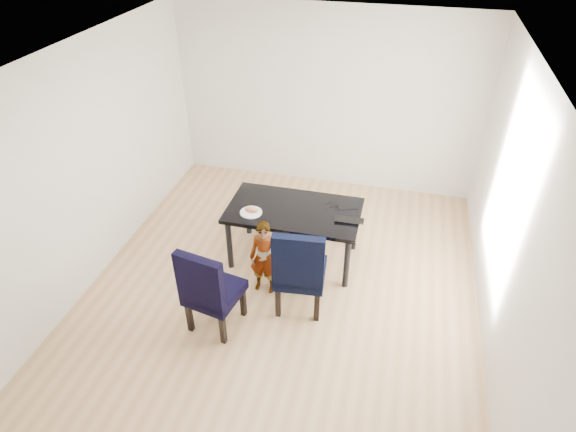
% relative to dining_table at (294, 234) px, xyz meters
% --- Properties ---
extents(floor, '(4.50, 5.00, 0.01)m').
position_rel_dining_table_xyz_m(floor, '(0.00, -0.50, -0.38)').
color(floor, tan).
rests_on(floor, ground).
extents(ceiling, '(4.50, 5.00, 0.01)m').
position_rel_dining_table_xyz_m(ceiling, '(0.00, -0.50, 2.33)').
color(ceiling, white).
rests_on(ceiling, wall_back).
extents(wall_back, '(4.50, 0.01, 2.70)m').
position_rel_dining_table_xyz_m(wall_back, '(0.00, 2.00, 0.98)').
color(wall_back, silver).
rests_on(wall_back, ground).
extents(wall_front, '(4.50, 0.01, 2.70)m').
position_rel_dining_table_xyz_m(wall_front, '(0.00, -3.00, 0.98)').
color(wall_front, silver).
rests_on(wall_front, ground).
extents(wall_left, '(0.01, 5.00, 2.70)m').
position_rel_dining_table_xyz_m(wall_left, '(-2.25, -0.50, 0.98)').
color(wall_left, white).
rests_on(wall_left, ground).
extents(wall_right, '(0.01, 5.00, 2.70)m').
position_rel_dining_table_xyz_m(wall_right, '(2.25, -0.50, 0.98)').
color(wall_right, white).
rests_on(wall_right, ground).
extents(dining_table, '(1.60, 0.90, 0.75)m').
position_rel_dining_table_xyz_m(dining_table, '(0.00, 0.00, 0.00)').
color(dining_table, black).
rests_on(dining_table, floor).
extents(chair_left, '(0.61, 0.62, 1.08)m').
position_rel_dining_table_xyz_m(chair_left, '(-0.55, -1.28, 0.16)').
color(chair_left, black).
rests_on(chair_left, floor).
extents(chair_right, '(0.59, 0.61, 1.12)m').
position_rel_dining_table_xyz_m(chair_right, '(0.26, -0.78, 0.19)').
color(chair_right, black).
rests_on(chair_right, floor).
extents(child, '(0.35, 0.23, 0.95)m').
position_rel_dining_table_xyz_m(child, '(-0.19, -0.65, 0.10)').
color(child, '#CE4E11').
rests_on(child, floor).
extents(plate, '(0.33, 0.33, 0.01)m').
position_rel_dining_table_xyz_m(plate, '(-0.48, -0.21, 0.38)').
color(plate, silver).
rests_on(plate, dining_table).
extents(sandwich, '(0.17, 0.10, 0.07)m').
position_rel_dining_table_xyz_m(sandwich, '(-0.47, -0.20, 0.42)').
color(sandwich, '#AE673E').
rests_on(sandwich, plate).
extents(laptop, '(0.34, 0.22, 0.03)m').
position_rel_dining_table_xyz_m(laptop, '(0.68, -0.05, 0.39)').
color(laptop, black).
rests_on(laptop, dining_table).
extents(cable_tangle, '(0.14, 0.14, 0.01)m').
position_rel_dining_table_xyz_m(cable_tangle, '(0.46, 0.12, 0.38)').
color(cable_tangle, black).
rests_on(cable_tangle, dining_table).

